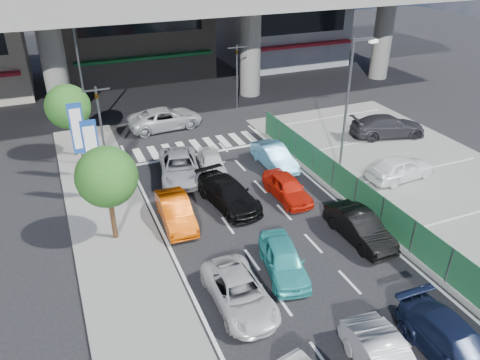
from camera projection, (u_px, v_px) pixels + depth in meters
name	position (u px, v px, depth m)	size (l,w,h in m)	color
ground	(283.00, 251.00, 21.70)	(120.00, 120.00, 0.00)	black
parking_lot	(436.00, 187.00, 27.05)	(12.00, 28.00, 0.06)	slate
sidewalk_left	(116.00, 238.00, 22.54)	(4.00, 30.00, 0.12)	slate
fence_run	(367.00, 202.00, 23.89)	(0.16, 22.00, 1.80)	#216038
building_east	(281.00, 5.00, 50.26)	(12.00, 10.90, 12.00)	gray
traffic_light_left	(98.00, 108.00, 27.47)	(1.60, 1.24, 5.20)	#595B60
traffic_light_right	(237.00, 61.00, 37.13)	(1.60, 1.24, 5.20)	#595B60
street_lamp_right	(350.00, 96.00, 26.75)	(1.65, 0.22, 8.00)	#595B60
street_lamp_left	(82.00, 69.00, 31.91)	(1.65, 0.22, 8.00)	#595B60
signboard_near	(92.00, 150.00, 24.29)	(0.80, 0.14, 4.70)	#595B60
signboard_far	(78.00, 131.00, 26.59)	(0.80, 0.14, 4.70)	#595B60
tree_near	(107.00, 177.00, 20.96)	(2.80, 2.80, 4.80)	#382314
tree_far	(68.00, 107.00, 29.22)	(2.80, 2.80, 4.80)	#382314
minivan_navy_back	(456.00, 346.00, 15.90)	(1.93, 4.76, 1.38)	black
sedan_white_mid_left	(239.00, 293.00, 18.36)	(2.03, 4.40, 1.22)	silver
taxi_teal_mid	(284.00, 260.00, 20.08)	(1.59, 3.94, 1.34)	#34AFAF
hatch_black_mid_right	(360.00, 227.00, 22.22)	(1.46, 4.19, 1.38)	black
taxi_orange_left	(176.00, 211.00, 23.51)	(1.43, 4.09, 1.35)	#C54503
sedan_black_mid	(229.00, 194.00, 25.03)	(1.93, 4.76, 1.38)	black
taxi_orange_right	(287.00, 188.00, 25.70)	(1.54, 3.83, 1.31)	red
wagon_silver_front_left	(180.00, 167.00, 27.89)	(2.28, 4.95, 1.38)	#9C9DA3
sedan_white_front_mid	(212.00, 163.00, 28.47)	(1.50, 3.73, 1.27)	silver
kei_truck_front_right	(274.00, 157.00, 29.13)	(1.44, 4.14, 1.36)	#56A7D3
crossing_wagon_silver	(165.00, 118.00, 34.75)	(2.54, 5.50, 1.53)	#ADB1B4
parked_sedan_white	(401.00, 168.00, 27.54)	(1.72, 4.27, 1.45)	white
parked_sedan_dgrey	(388.00, 126.00, 33.23)	(2.14, 5.27, 1.53)	#2B2A2E
traffic_cone	(328.00, 173.00, 27.68)	(0.38, 0.38, 0.73)	red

